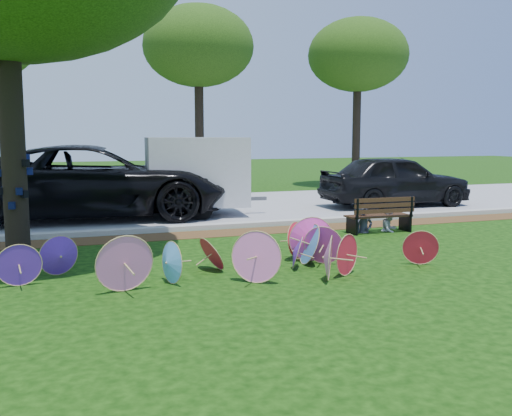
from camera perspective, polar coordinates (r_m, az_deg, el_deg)
The scene contains 12 objects.
ground at distance 9.07m, azimuth 1.28°, elevation -7.29°, with size 90.00×90.00×0.00m, color black.
mulch_strip at distance 13.28m, azimuth -5.67°, elevation -2.65°, with size 90.00×1.00×0.01m, color #472D16.
curb at distance 13.94m, azimuth -6.37°, elevation -1.95°, with size 90.00×0.30×0.12m, color #B7B5AD.
street at distance 17.98m, azimuth -9.42°, elevation -0.12°, with size 90.00×8.00×0.01m, color gray.
parasol_pile at distance 9.46m, azimuth -0.45°, elevation -4.38°, with size 7.30×2.28×0.88m.
black_van at distance 16.32m, azimuth -15.79°, elevation 2.52°, with size 3.36×7.28×2.02m, color black.
dark_pickup at distance 19.06m, azimuth 13.75°, elevation 2.69°, with size 1.97×4.90×1.67m, color black.
cargo_trailer at distance 16.32m, azimuth -5.91°, elevation 3.65°, with size 2.76×1.75×2.53m, color silver.
park_bench at distance 13.80m, azimuth 12.12°, elevation -0.66°, with size 1.61×0.61×0.84m, color black, non-canonical shape.
person_left at distance 13.63m, azimuth 10.79°, elevation 0.22°, with size 0.47×0.31×1.28m, color #3A3C50.
person_right at distance 14.02m, azimuth 13.24°, elevation -0.19°, with size 0.50×0.39×1.02m, color silver.
bg_trees at distance 23.44m, azimuth -6.44°, elevation 15.75°, with size 19.58×4.50×7.40m.
Camera 1 is at (-3.14, -8.20, 2.27)m, focal length 40.00 mm.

